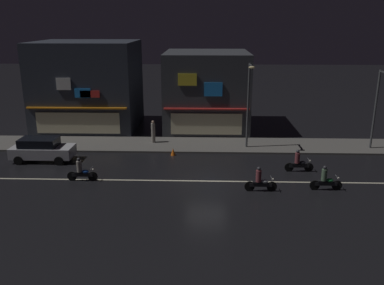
% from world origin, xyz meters
% --- Properties ---
extents(ground_plane, '(140.00, 140.00, 0.00)m').
position_xyz_m(ground_plane, '(0.00, 0.00, 0.00)').
color(ground_plane, black).
extents(lane_divider_stripe, '(34.38, 0.16, 0.01)m').
position_xyz_m(lane_divider_stripe, '(0.00, 0.00, 0.01)').
color(lane_divider_stripe, beige).
rests_on(lane_divider_stripe, ground).
extents(sidewalk_far, '(36.19, 3.94, 0.14)m').
position_xyz_m(sidewalk_far, '(0.00, 7.40, 0.07)').
color(sidewalk_far, '#5B5954').
rests_on(sidewalk_far, ground).
extents(storefront_left_block, '(7.44, 8.17, 6.94)m').
position_xyz_m(storefront_left_block, '(-0.00, 13.37, 3.47)').
color(storefront_left_block, '#383A3F').
rests_on(storefront_left_block, ground).
extents(storefront_center_block, '(8.90, 7.85, 7.85)m').
position_xyz_m(storefront_center_block, '(-10.86, 13.22, 3.92)').
color(storefront_center_block, '#2D333D').
rests_on(storefront_center_block, ground).
extents(streetlamp_west, '(0.44, 1.64, 6.48)m').
position_xyz_m(streetlamp_west, '(3.14, 6.59, 4.00)').
color(streetlamp_west, '#47494C').
rests_on(streetlamp_west, sidewalk_far).
extents(streetlamp_mid, '(0.44, 1.64, 6.01)m').
position_xyz_m(streetlamp_mid, '(12.72, 6.61, 3.76)').
color(streetlamp_mid, '#47494C').
rests_on(streetlamp_mid, sidewalk_far).
extents(pedestrian_on_sidewalk, '(0.32, 0.32, 1.81)m').
position_xyz_m(pedestrian_on_sidewalk, '(-4.28, 7.80, 0.99)').
color(pedestrian_on_sidewalk, gray).
rests_on(pedestrian_on_sidewalk, sidewalk_far).
extents(parked_car_near_kerb, '(4.30, 1.98, 1.67)m').
position_xyz_m(parked_car_near_kerb, '(-11.68, 3.48, 0.87)').
color(parked_car_near_kerb, silver).
rests_on(parked_car_near_kerb, ground).
extents(motorcycle_lead, '(1.90, 0.60, 1.52)m').
position_xyz_m(motorcycle_lead, '(6.98, -1.14, 0.63)').
color(motorcycle_lead, black).
rests_on(motorcycle_lead, ground).
extents(motorcycle_following, '(1.90, 0.60, 1.52)m').
position_xyz_m(motorcycle_following, '(-7.79, -0.18, 0.63)').
color(motorcycle_following, black).
rests_on(motorcycle_following, ground).
extents(motorcycle_opposite_lane, '(1.90, 0.60, 1.52)m').
position_xyz_m(motorcycle_opposite_lane, '(6.08, 1.88, 0.63)').
color(motorcycle_opposite_lane, black).
rests_on(motorcycle_opposite_lane, ground).
extents(motorcycle_trailing_far, '(1.90, 0.60, 1.52)m').
position_xyz_m(motorcycle_trailing_far, '(3.12, -1.43, 0.63)').
color(motorcycle_trailing_far, black).
rests_on(motorcycle_trailing_far, ground).
extents(traffic_cone, '(0.36, 0.36, 0.55)m').
position_xyz_m(traffic_cone, '(-2.47, 4.98, 0.28)').
color(traffic_cone, orange).
rests_on(traffic_cone, ground).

